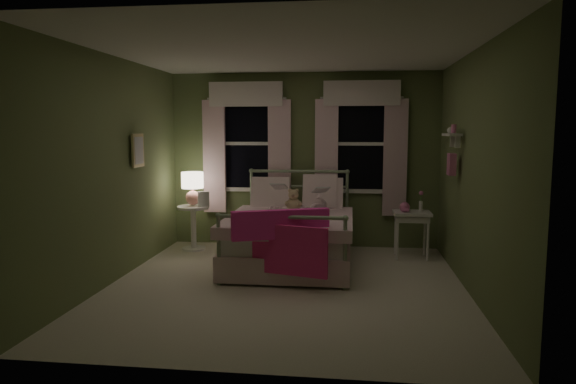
# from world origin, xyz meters

# --- Properties ---
(room_shell) EXTENTS (4.20, 4.20, 4.20)m
(room_shell) POSITION_xyz_m (0.00, 0.00, 1.30)
(room_shell) COLOR white
(room_shell) RESTS_ON ground
(bed) EXTENTS (1.58, 2.04, 1.18)m
(bed) POSITION_xyz_m (-0.04, 0.95, 0.38)
(bed) COLOR white
(bed) RESTS_ON ground
(pink_throw) EXTENTS (1.07, 0.49, 0.71)m
(pink_throw) POSITION_xyz_m (-0.05, -0.07, 0.61)
(pink_throw) COLOR #FF31A4
(pink_throw) RESTS_ON bed
(child_left) EXTENTS (0.26, 0.20, 0.66)m
(child_left) POSITION_xyz_m (-0.33, 1.38, 0.90)
(child_left) COLOR #F7D1DD
(child_left) RESTS_ON bed
(child_right) EXTENTS (0.44, 0.38, 0.80)m
(child_right) POSITION_xyz_m (0.23, 1.38, 0.97)
(child_right) COLOR #F7D1DD
(child_right) RESTS_ON bed
(book_left) EXTENTS (0.21, 0.14, 0.26)m
(book_left) POSITION_xyz_m (-0.33, 1.13, 0.96)
(book_left) COLOR beige
(book_left) RESTS_ON child_left
(book_right) EXTENTS (0.22, 0.17, 0.26)m
(book_right) POSITION_xyz_m (0.23, 1.13, 0.92)
(book_right) COLOR beige
(book_right) RESTS_ON child_right
(teddy_bear) EXTENTS (0.24, 0.20, 0.32)m
(teddy_bear) POSITION_xyz_m (-0.05, 1.22, 0.79)
(teddy_bear) COLOR tan
(teddy_bear) RESTS_ON bed
(nightstand_left) EXTENTS (0.46, 0.46, 0.65)m
(nightstand_left) POSITION_xyz_m (-1.57, 1.61, 0.42)
(nightstand_left) COLOR white
(nightstand_left) RESTS_ON ground
(table_lamp) EXTENTS (0.32, 0.32, 0.48)m
(table_lamp) POSITION_xyz_m (-1.57, 1.61, 0.95)
(table_lamp) COLOR tan
(table_lamp) RESTS_ON nightstand_left
(book_nightstand) EXTENTS (0.20, 0.25, 0.02)m
(book_nightstand) POSITION_xyz_m (-1.47, 1.53, 0.66)
(book_nightstand) COLOR beige
(book_nightstand) RESTS_ON nightstand_left
(nightstand_right) EXTENTS (0.50, 0.40, 0.64)m
(nightstand_right) POSITION_xyz_m (1.55, 1.47, 0.55)
(nightstand_right) COLOR white
(nightstand_right) RESTS_ON ground
(pink_toy) EXTENTS (0.14, 0.19, 0.14)m
(pink_toy) POSITION_xyz_m (1.45, 1.47, 0.71)
(pink_toy) COLOR pink
(pink_toy) RESTS_ON nightstand_right
(bud_vase) EXTENTS (0.06, 0.06, 0.28)m
(bud_vase) POSITION_xyz_m (1.67, 1.52, 0.79)
(bud_vase) COLOR white
(bud_vase) RESTS_ON nightstand_right
(window_left) EXTENTS (1.34, 0.13, 1.96)m
(window_left) POSITION_xyz_m (-0.85, 2.03, 1.62)
(window_left) COLOR black
(window_left) RESTS_ON room_shell
(window_right) EXTENTS (1.34, 0.13, 1.96)m
(window_right) POSITION_xyz_m (0.85, 2.03, 1.62)
(window_right) COLOR black
(window_right) RESTS_ON room_shell
(wall_shelf) EXTENTS (0.15, 0.50, 0.60)m
(wall_shelf) POSITION_xyz_m (1.90, 0.70, 1.52)
(wall_shelf) COLOR white
(wall_shelf) RESTS_ON room_shell
(framed_picture) EXTENTS (0.03, 0.32, 0.42)m
(framed_picture) POSITION_xyz_m (-1.95, 0.60, 1.50)
(framed_picture) COLOR beige
(framed_picture) RESTS_ON room_shell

